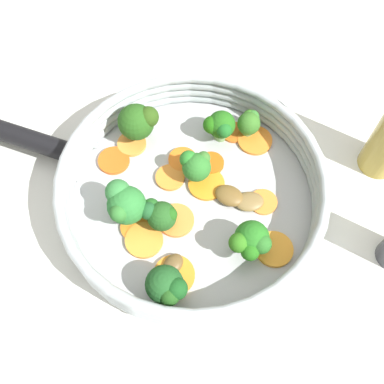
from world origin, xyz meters
name	(u,v)px	position (x,y,z in m)	size (l,w,h in m)	color
ground_plane	(192,202)	(0.00, 0.00, 0.00)	(4.00, 4.00, 0.00)	white
skillet	(192,200)	(0.00, 0.00, 0.01)	(0.30, 0.30, 0.01)	#B2B5B7
skillet_rim_wall	(192,188)	(0.00, 0.00, 0.04)	(0.31, 0.31, 0.05)	#AEB9BF
skillet_handle	(13,134)	(-0.22, -0.10, 0.03)	(0.03, 0.03, 0.19)	black
skillet_rivet_left	(95,145)	(-0.14, -0.04, 0.02)	(0.01, 0.01, 0.01)	#ADB5B9
skillet_rivet_right	(77,178)	(-0.12, -0.08, 0.02)	(0.01, 0.01, 0.01)	#B6B7B4
carrot_slice_0	(208,186)	(0.00, 0.03, 0.01)	(0.04, 0.04, 0.00)	orange
carrot_slice_1	(174,275)	(0.05, -0.08, 0.02)	(0.05, 0.05, 0.01)	orange
carrot_slice_2	(274,249)	(0.11, 0.02, 0.02)	(0.04, 0.04, 0.01)	#F99C2E
carrot_slice_3	(176,220)	(0.01, -0.04, 0.02)	(0.04, 0.04, 0.01)	orange
carrot_slice_4	(263,202)	(0.07, 0.06, 0.01)	(0.03, 0.03, 0.00)	orange
carrot_slice_5	(255,140)	(0.00, 0.12, 0.01)	(0.04, 0.04, 0.00)	orange
carrot_slice_6	(167,180)	(-0.04, 0.00, 0.02)	(0.04, 0.04, 0.00)	orange
carrot_slice_7	(131,145)	(-0.11, 0.00, 0.02)	(0.04, 0.04, 0.01)	orange
carrot_slice_8	(211,163)	(-0.02, 0.05, 0.02)	(0.03, 0.03, 0.01)	#DD5E13
carrot_slice_9	(183,160)	(-0.05, 0.03, 0.02)	(0.04, 0.04, 0.00)	orange
carrot_slice_10	(114,161)	(-0.11, -0.03, 0.02)	(0.04, 0.04, 0.00)	orange
carrot_slice_11	(145,241)	(0.00, -0.08, 0.02)	(0.04, 0.04, 0.00)	orange
carrot_slice_12	(135,227)	(-0.02, -0.07, 0.01)	(0.04, 0.04, 0.00)	orange
carrot_slice_13	(233,132)	(-0.03, 0.11, 0.01)	(0.03, 0.03, 0.00)	orange
broccoli_floret_0	(125,203)	(-0.04, -0.07, 0.05)	(0.05, 0.05, 0.06)	#84B36F
broccoli_floret_1	(167,286)	(0.06, -0.10, 0.04)	(0.05, 0.04, 0.05)	#7E9F59
broccoli_floret_2	(139,121)	(-0.11, 0.02, 0.05)	(0.05, 0.05, 0.06)	#638853
broccoli_floret_3	(250,242)	(0.09, -0.01, 0.04)	(0.04, 0.04, 0.05)	#8DB266
broccoli_floret_4	(249,122)	(-0.02, 0.12, 0.04)	(0.03, 0.03, 0.04)	#5D9655
broccoli_floret_5	(220,126)	(-0.04, 0.09, 0.04)	(0.04, 0.04, 0.05)	#76A05B
broccoli_floret_6	(196,166)	(-0.02, 0.02, 0.04)	(0.04, 0.04, 0.05)	#6D944C
broccoli_floret_7	(158,213)	(-0.01, -0.05, 0.04)	(0.04, 0.04, 0.04)	#6E964D
mushroom_piece_0	(249,201)	(0.05, 0.04, 0.02)	(0.03, 0.03, 0.01)	olive
mushroom_piece_1	(229,196)	(0.03, 0.03, 0.02)	(0.04, 0.03, 0.01)	brown
mushroom_piece_2	(173,264)	(0.05, -0.08, 0.02)	(0.03, 0.02, 0.01)	brown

